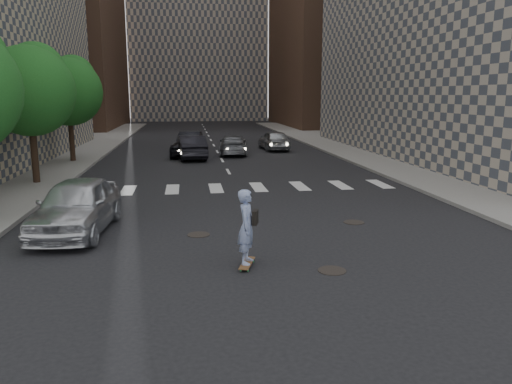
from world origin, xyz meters
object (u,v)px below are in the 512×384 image
Objects in this scene: tree_c at (69,89)px; traffic_car_b at (233,145)px; silver_sedan at (77,206)px; tree_b at (31,87)px; traffic_car_a at (191,147)px; traffic_car_c at (188,147)px; skateboarder at (247,227)px; traffic_car_d at (274,140)px; traffic_car_e at (191,141)px.

tree_c is 11.56m from traffic_car_b.
tree_b is at bearing 116.71° from silver_sedan.
traffic_car_c is at bearing -87.01° from traffic_car_a.
skateboarder is 0.44× the size of traffic_car_d.
silver_sedan is at bearing -67.96° from tree_b.
traffic_car_c is at bearing 111.27° from skateboarder.
skateboarder is at bearing 90.46° from traffic_car_b.
traffic_car_a is 1.06× the size of traffic_car_d.
tree_c is 15.47m from traffic_car_d.
traffic_car_c is at bearing 22.02° from traffic_car_d.
silver_sedan is at bearing 62.04° from traffic_car_d.
traffic_car_e is at bearing -89.76° from traffic_car_c.
traffic_car_b is (6.81, 19.95, -0.16)m from silver_sedan.
silver_sedan is at bearing -77.85° from tree_c.
traffic_car_a is 1.44m from traffic_car_c.
tree_b is 8.00m from tree_c.
traffic_car_b is (10.49, 10.86, -3.95)m from tree_b.
tree_c reaches higher than traffic_car_b.
silver_sedan is at bearing 87.94° from traffic_car_e.
tree_b is 16.22m from traffic_car_e.
tree_b reaches higher than traffic_car_d.
tree_c is 17.89m from silver_sedan.
skateboarder is at bearing 75.11° from traffic_car_d.
skateboarder is 0.43× the size of traffic_car_e.
traffic_car_e is at bearing -6.70° from traffic_car_d.
traffic_car_d is (6.69, 3.20, 0.13)m from traffic_car_c.
tree_b reaches higher than traffic_car_a.
traffic_car_b is at bearing -165.12° from traffic_car_c.
skateboarder is at bearing 98.00° from traffic_car_c.
traffic_car_b is at bearing 142.44° from traffic_car_e.
tree_b reaches higher than traffic_car_b.
silver_sedan is (3.68, -17.09, -3.79)m from tree_c.
skateboarder is at bearing 87.62° from traffic_car_a.
tree_b is at bearing 44.53° from traffic_car_a.
tree_b is 1.36× the size of traffic_car_a.
tree_c is 1.43× the size of traffic_car_e.
traffic_car_e is (-2.97, 2.97, 0.06)m from traffic_car_b.
tree_c reaches higher than traffic_car_e.
traffic_car_c is (-3.24, -0.59, -0.05)m from traffic_car_b.
tree_b is 1.37× the size of traffic_car_b.
tree_c is at bearing 22.10° from traffic_car_c.
tree_b is 1.43× the size of traffic_car_e.
traffic_car_d reaches higher than traffic_car_e.
tree_c reaches higher than traffic_car_d.
tree_b is at bearing 68.92° from traffic_car_e.
tree_c is 3.30× the size of skateboarder.
tree_b is 10.51m from silver_sedan.
tree_b is at bearing 50.96° from traffic_car_b.
tree_b is at bearing 59.47° from traffic_car_c.
traffic_car_a is 3.63m from traffic_car_b.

